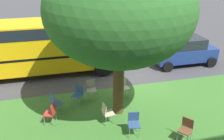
% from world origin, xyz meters
% --- Properties ---
extents(ground, '(80.00, 80.00, 0.00)m').
position_xyz_m(ground, '(0.00, 0.00, 0.00)').
color(ground, '#424247').
extents(grass_verge, '(48.00, 6.00, 0.01)m').
position_xyz_m(grass_verge, '(0.00, 3.20, 0.00)').
color(grass_verge, '#3D752D').
rests_on(grass_verge, ground).
extents(street_tree, '(5.33, 5.33, 6.16)m').
position_xyz_m(street_tree, '(1.23, 2.26, 4.17)').
color(street_tree, brown).
rests_on(street_tree, ground).
extents(chair_0, '(0.59, 0.58, 0.88)m').
position_xyz_m(chair_0, '(-0.59, 4.53, 0.52)').
color(chair_0, brown).
rests_on(chair_0, ground).
extents(chair_1, '(0.43, 0.43, 0.88)m').
position_xyz_m(chair_1, '(2.13, 0.88, 0.52)').
color(chair_1, '#ADA393').
rests_on(chair_1, ground).
extents(chair_2, '(0.58, 0.59, 0.88)m').
position_xyz_m(chair_2, '(2.75, 1.23, 0.52)').
color(chair_2, '#335184').
rests_on(chair_2, ground).
extents(chair_3, '(0.49, 0.50, 0.88)m').
position_xyz_m(chair_3, '(0.65, 1.04, 0.52)').
color(chair_3, beige).
rests_on(chair_3, ground).
extents(chair_4, '(0.56, 0.56, 0.88)m').
position_xyz_m(chair_4, '(3.76, 1.74, 0.52)').
color(chair_4, '#335184').
rests_on(chair_4, ground).
extents(chair_5, '(0.53, 0.53, 0.88)m').
position_xyz_m(chair_5, '(3.93, 2.42, 0.52)').
color(chair_5, '#B7332D').
rests_on(chair_5, ground).
extents(chair_6, '(0.48, 0.49, 0.88)m').
position_xyz_m(chair_6, '(1.06, 3.77, 0.52)').
color(chair_6, '#335184').
rests_on(chair_6, ground).
extents(chair_7, '(0.47, 0.47, 0.88)m').
position_xyz_m(chair_7, '(1.86, 2.92, 0.52)').
color(chair_7, beige).
rests_on(chair_7, ground).
extents(parked_car, '(3.70, 1.92, 1.65)m').
position_xyz_m(parked_car, '(-4.00, -1.79, 0.84)').
color(parked_car, navy).
rests_on(parked_car, ground).
extents(school_bus, '(10.40, 2.80, 2.88)m').
position_xyz_m(school_bus, '(5.11, -2.53, 1.76)').
color(school_bus, yellow).
rests_on(school_bus, ground).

